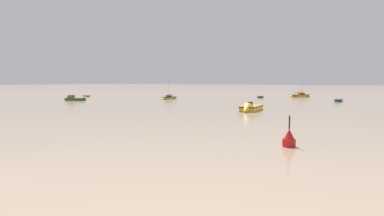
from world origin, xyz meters
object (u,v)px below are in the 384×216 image
object	(u,v)px
rowboat_moored_1	(86,96)
rowboat_moored_3	(338,101)
motorboat_moored_2	(250,109)
motorboat_moored_0	(72,99)
rowboat_moored_0	(261,97)
channel_buoy	(289,140)
sailboat_moored_1	(169,98)
sailboat_moored_0	(300,96)

from	to	relation	value
rowboat_moored_1	rowboat_moored_3	bearing A→B (deg)	-157.07
motorboat_moored_2	motorboat_moored_0	bearing A→B (deg)	-101.62
rowboat_moored_0	rowboat_moored_1	bearing A→B (deg)	-72.96
motorboat_moored_2	channel_buoy	xyz separation A→B (m)	(12.53, -23.35, 0.16)
sailboat_moored_1	rowboat_moored_3	bearing A→B (deg)	111.11
rowboat_moored_0	channel_buoy	xyz separation A→B (m)	(25.76, -62.84, 0.28)
sailboat_moored_0	rowboat_moored_3	size ratio (longest dim) A/B	1.67
motorboat_moored_0	sailboat_moored_1	bearing A→B (deg)	-154.25
rowboat_moored_0	motorboat_moored_0	distance (m)	48.15
motorboat_moored_0	rowboat_moored_0	bearing A→B (deg)	-153.51
sailboat_moored_0	rowboat_moored_3	world-z (taller)	sailboat_moored_0
motorboat_moored_0	sailboat_moored_0	xyz separation A→B (m)	(40.16, 45.42, 0.03)
motorboat_moored_0	motorboat_moored_2	size ratio (longest dim) A/B	0.81
rowboat_moored_1	sailboat_moored_0	bearing A→B (deg)	-139.30
motorboat_moored_0	sailboat_moored_1	world-z (taller)	sailboat_moored_1
motorboat_moored_0	rowboat_moored_1	distance (m)	19.48
rowboat_moored_1	sailboat_moored_1	bearing A→B (deg)	-165.01
rowboat_moored_0	channel_buoy	size ratio (longest dim) A/B	1.92
rowboat_moored_3	rowboat_moored_0	bearing A→B (deg)	-109.57
rowboat_moored_3	channel_buoy	size ratio (longest dim) A/B	1.96
sailboat_moored_0	rowboat_moored_1	distance (m)	61.21
rowboat_moored_3	channel_buoy	distance (m)	56.14
rowboat_moored_1	rowboat_moored_3	size ratio (longest dim) A/B	0.79
sailboat_moored_1	rowboat_moored_3	size ratio (longest dim) A/B	1.33
sailboat_moored_1	channel_buoy	size ratio (longest dim) A/B	2.60
rowboat_moored_0	channel_buoy	world-z (taller)	channel_buoy
motorboat_moored_0	motorboat_moored_2	bearing A→B (deg)	153.72
sailboat_moored_0	rowboat_moored_1	bearing A→B (deg)	156.06
rowboat_moored_1	rowboat_moored_3	xyz separation A→B (m)	(65.38, 14.32, 0.05)
sailboat_moored_0	rowboat_moored_3	bearing A→B (deg)	-106.89
sailboat_moored_0	rowboat_moored_0	bearing A→B (deg)	175.24
channel_buoy	sailboat_moored_0	bearing A→B (deg)	103.70
motorboat_moored_0	sailboat_moored_0	world-z (taller)	sailboat_moored_0
sailboat_moored_1	rowboat_moored_0	bearing A→B (deg)	142.00
rowboat_moored_3	rowboat_moored_1	bearing A→B (deg)	-78.57
motorboat_moored_0	sailboat_moored_0	size ratio (longest dim) A/B	0.71
rowboat_moored_3	motorboat_moored_2	xyz separation A→B (m)	(-7.34, -32.55, 0.11)
rowboat_moored_1	motorboat_moored_2	distance (m)	60.83
rowboat_moored_1	channel_buoy	world-z (taller)	channel_buoy
sailboat_moored_1	motorboat_moored_2	world-z (taller)	sailboat_moored_1
rowboat_moored_0	sailboat_moored_1	size ratio (longest dim) A/B	0.74
motorboat_moored_2	rowboat_moored_1	bearing A→B (deg)	-114.60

